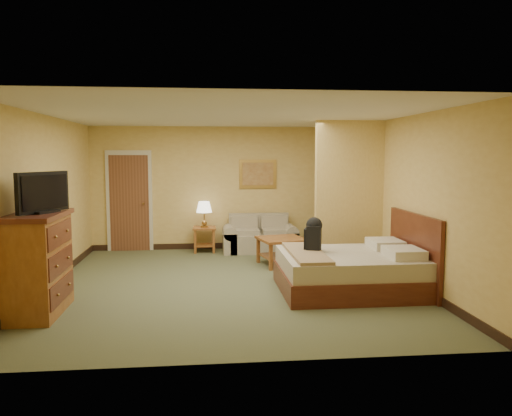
{
  "coord_description": "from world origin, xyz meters",
  "views": [
    {
      "loc": [
        -0.38,
        -7.62,
        2.0
      ],
      "look_at": [
        0.47,
        0.6,
        1.12
      ],
      "focal_mm": 35.0,
      "sensor_mm": 36.0,
      "label": 1
    }
  ],
  "objects": [
    {
      "name": "coffee_table",
      "position": [
        1.0,
        1.23,
        0.36
      ],
      "size": [
        0.94,
        0.94,
        0.5
      ],
      "rotation": [
        0.0,
        0.0,
        0.22
      ],
      "color": "brown",
      "rests_on": "floor"
    },
    {
      "name": "bed",
      "position": [
        1.82,
        -0.6,
        0.31
      ],
      "size": [
        2.08,
        1.77,
        1.14
      ],
      "color": "#4B1C11",
      "rests_on": "floor"
    },
    {
      "name": "side_table",
      "position": [
        -0.4,
        2.65,
        0.34
      ],
      "size": [
        0.47,
        0.47,
        0.52
      ],
      "color": "brown",
      "rests_on": "floor"
    },
    {
      "name": "wall_picture",
      "position": [
        0.75,
        2.97,
        1.6
      ],
      "size": [
        0.79,
        0.04,
        0.62
      ],
      "color": "#B78E3F",
      "rests_on": "back_wall"
    },
    {
      "name": "tv",
      "position": [
        -2.38,
        -1.23,
        1.52
      ],
      "size": [
        0.42,
        0.78,
        0.51
      ],
      "rotation": [
        0.0,
        0.0,
        -0.45
      ],
      "color": "black",
      "rests_on": "dresser"
    },
    {
      "name": "door",
      "position": [
        -1.95,
        2.96,
        1.03
      ],
      "size": [
        0.94,
        0.16,
        2.1
      ],
      "color": "beige",
      "rests_on": "floor"
    },
    {
      "name": "left_wall",
      "position": [
        -2.75,
        0.0,
        1.3
      ],
      "size": [
        0.02,
        6.0,
        2.6
      ],
      "primitive_type": "cube",
      "color": "#D7B15B",
      "rests_on": "floor"
    },
    {
      "name": "ceiling",
      "position": [
        0.0,
        0.0,
        2.6
      ],
      "size": [
        6.0,
        6.0,
        0.0
      ],
      "primitive_type": "plane",
      "rotation": [
        3.14,
        0.0,
        0.0
      ],
      "color": "white",
      "rests_on": "back_wall"
    },
    {
      "name": "partition",
      "position": [
        2.15,
        0.93,
        1.3
      ],
      "size": [
        1.2,
        0.15,
        2.6
      ],
      "primitive_type": "cube",
      "color": "#D7B15B",
      "rests_on": "floor"
    },
    {
      "name": "loveseat",
      "position": [
        0.75,
        2.57,
        0.25
      ],
      "size": [
        1.54,
        0.71,
        0.78
      ],
      "color": "tan",
      "rests_on": "floor"
    },
    {
      "name": "right_wall",
      "position": [
        2.75,
        0.0,
        1.3
      ],
      "size": [
        0.02,
        6.0,
        2.6
      ],
      "primitive_type": "cube",
      "color": "#D7B15B",
      "rests_on": "floor"
    },
    {
      "name": "table_lamp",
      "position": [
        -0.4,
        2.65,
        0.92
      ],
      "size": [
        0.32,
        0.32,
        0.53
      ],
      "color": "#A1783B",
      "rests_on": "side_table"
    },
    {
      "name": "dresser",
      "position": [
        -2.48,
        -1.23,
        0.65
      ],
      "size": [
        0.63,
        1.2,
        1.28
      ],
      "color": "brown",
      "rests_on": "floor"
    },
    {
      "name": "baseboard",
      "position": [
        0.0,
        2.99,
        0.06
      ],
      "size": [
        5.5,
        0.02,
        0.12
      ],
      "primitive_type": "cube",
      "color": "black",
      "rests_on": "floor"
    },
    {
      "name": "floor",
      "position": [
        0.0,
        0.0,
        0.0
      ],
      "size": [
        6.0,
        6.0,
        0.0
      ],
      "primitive_type": "plane",
      "color": "#515738",
      "rests_on": "ground"
    },
    {
      "name": "back_wall",
      "position": [
        0.0,
        3.0,
        1.3
      ],
      "size": [
        5.5,
        0.02,
        2.6
      ],
      "primitive_type": "cube",
      "color": "#D7B15B",
      "rests_on": "floor"
    },
    {
      "name": "backpack",
      "position": [
        1.23,
        -0.41,
        0.83
      ],
      "size": [
        0.28,
        0.35,
        0.52
      ],
      "rotation": [
        0.0,
        0.0,
        -0.31
      ],
      "color": "black",
      "rests_on": "bed"
    }
  ]
}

